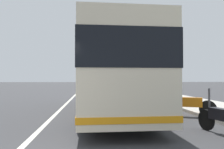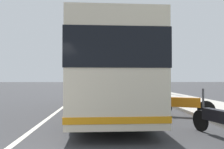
# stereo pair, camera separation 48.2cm
# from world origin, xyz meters

# --- Properties ---
(sidewalk_curb) EXTENTS (110.00, 3.60, 0.14)m
(sidewalk_curb) POSITION_xyz_m (10.00, -7.69, 0.07)
(sidewalk_curb) COLOR #B2ADA3
(sidewalk_curb) RESTS_ON ground
(lane_divider_line) EXTENTS (110.00, 0.16, 0.01)m
(lane_divider_line) POSITION_xyz_m (10.00, 0.00, 0.00)
(lane_divider_line) COLOR silver
(lane_divider_line) RESTS_ON ground
(coach_bus) EXTENTS (10.74, 2.66, 3.26)m
(coach_bus) POSITION_xyz_m (7.61, -2.36, 1.85)
(coach_bus) COLOR beige
(coach_bus) RESTS_ON ground
(motorcycle_by_tree) EXTENTS (2.33, 0.61, 1.26)m
(motorcycle_by_tree) POSITION_xyz_m (2.87, -5.18, 0.47)
(motorcycle_by_tree) COLOR black
(motorcycle_by_tree) RESTS_ON ground
(motorcycle_angled) EXTENTS (1.02, 2.15, 1.29)m
(motorcycle_angled) POSITION_xyz_m (6.19, -5.44, 0.50)
(motorcycle_angled) COLOR black
(motorcycle_angled) RESTS_ON ground
(car_far_distant) EXTENTS (4.34, 1.85, 1.50)m
(car_far_distant) POSITION_xyz_m (29.97, -2.19, 0.71)
(car_far_distant) COLOR #2D7238
(car_far_distant) RESTS_ON ground
(car_ahead_same_lane) EXTENTS (4.15, 1.94, 1.58)m
(car_ahead_same_lane) POSITION_xyz_m (39.68, -3.02, 0.74)
(car_ahead_same_lane) COLOR black
(car_ahead_same_lane) RESTS_ON ground
(car_behind_bus) EXTENTS (4.49, 1.92, 1.46)m
(car_behind_bus) POSITION_xyz_m (47.28, -2.35, 0.70)
(car_behind_bus) COLOR red
(car_behind_bus) RESTS_ON ground
(utility_pole) EXTENTS (0.28, 0.28, 7.30)m
(utility_pole) POSITION_xyz_m (19.60, -8.16, 3.65)
(utility_pole) COLOR slate
(utility_pole) RESTS_ON ground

